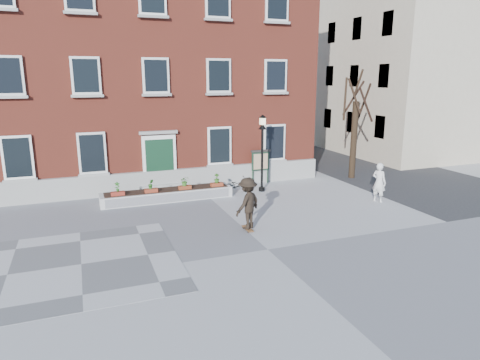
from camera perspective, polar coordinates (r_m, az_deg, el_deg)
name	(u,v)px	position (r m, az deg, el deg)	size (l,w,h in m)	color
ground	(268,249)	(14.86, 3.72, -9.23)	(100.00, 100.00, 0.00)	#A1A1A3
checker_patch	(81,264)	(14.62, -20.41, -10.49)	(6.00, 6.00, 0.01)	slate
bicycle	(237,185)	(21.61, -0.38, -0.71)	(0.54, 1.55, 0.81)	black
parked_car	(296,142)	(34.06, 7.53, 5.05)	(1.57, 4.50, 1.48)	#ABADB0
bystander	(379,182)	(21.06, 18.04, -0.30)	(0.68, 0.45, 1.87)	silver
brick_building	(140,67)	(26.67, -13.15, 14.46)	(18.40, 10.85, 12.60)	#943828
planter_assembly	(168,194)	(20.70, -9.61, -1.85)	(6.20, 1.12, 1.15)	silver
bare_tree	(354,130)	(25.38, 15.01, 6.45)	(1.83, 1.83, 6.16)	black
side_street	(364,61)	(40.03, 16.14, 14.94)	(15.20, 36.00, 14.50)	#363638
lamp_post	(262,142)	(21.61, 2.99, 5.04)	(0.40, 0.40, 3.93)	black
notice_board	(260,161)	(23.42, 2.75, 2.55)	(1.10, 0.16, 1.87)	#193220
skateboarder	(248,203)	(16.27, 1.03, -3.13)	(1.49, 1.32, 2.07)	brown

